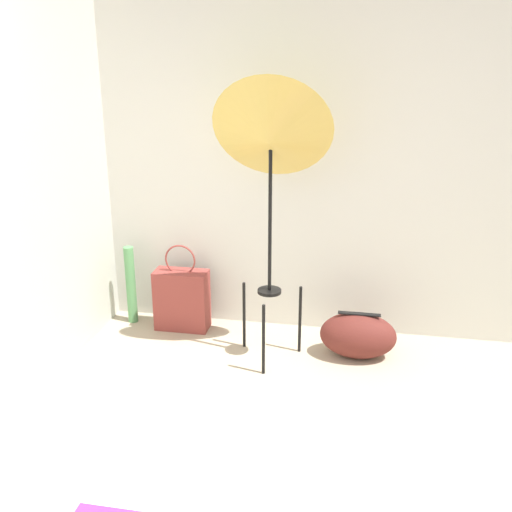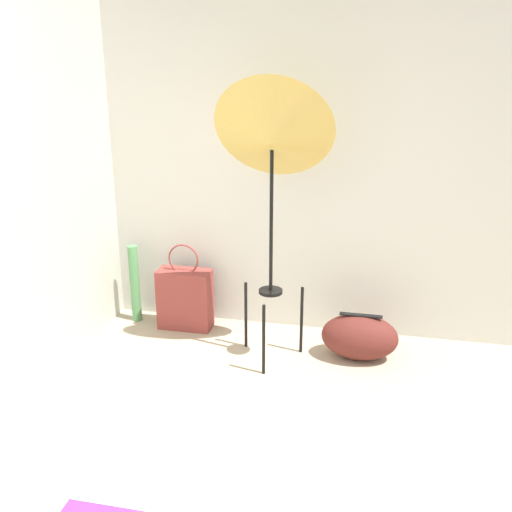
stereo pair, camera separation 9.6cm
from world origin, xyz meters
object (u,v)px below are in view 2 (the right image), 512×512
photo_umbrella (272,139)px  paper_roll (135,284)px  tote_bag (185,298)px  duffel_bag (360,337)px

photo_umbrella → paper_roll: (-1.06, 0.34, -1.12)m
tote_bag → paper_roll: (-0.39, 0.04, 0.06)m
photo_umbrella → paper_roll: photo_umbrella is taller
duffel_bag → tote_bag: bearing=171.1°
photo_umbrella → paper_roll: size_ratio=3.09×
photo_umbrella → paper_roll: bearing=162.3°
tote_bag → paper_roll: 0.40m
tote_bag → duffel_bag: size_ratio=1.28×
duffel_bag → paper_roll: size_ratio=0.86×
photo_umbrella → duffel_bag: (0.56, 0.11, -1.26)m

